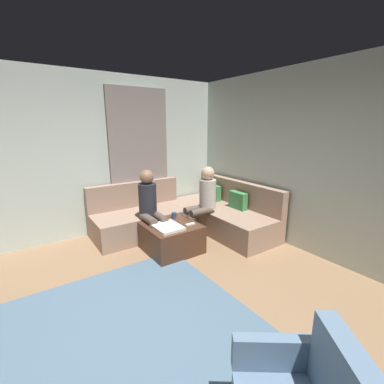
{
  "coord_description": "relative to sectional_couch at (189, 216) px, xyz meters",
  "views": [
    {
      "loc": [
        1.66,
        -0.62,
        1.87
      ],
      "look_at": [
        -1.63,
        1.63,
        0.85
      ],
      "focal_mm": 24.7,
      "sensor_mm": 36.0,
      "label": 1
    }
  ],
  "objects": [
    {
      "name": "ground_plane",
      "position": [
        2.08,
        -1.88,
        -0.33
      ],
      "size": [
        6.0,
        6.0,
        0.1
      ],
      "primitive_type": "cube",
      "color": "#8C6B4C"
    },
    {
      "name": "wall_back",
      "position": [
        2.08,
        1.06,
        1.07
      ],
      "size": [
        6.0,
        0.12,
        2.7
      ],
      "primitive_type": "cube",
      "color": "silver",
      "rests_on": "ground_plane"
    },
    {
      "name": "wall_left",
      "position": [
        -0.86,
        -1.88,
        1.07
      ],
      "size": [
        0.12,
        6.0,
        2.7
      ],
      "primitive_type": "cube",
      "color": "silver",
      "rests_on": "ground_plane"
    },
    {
      "name": "curtain_panel",
      "position": [
        -0.76,
        -0.58,
        0.97
      ],
      "size": [
        0.06,
        1.1,
        2.5
      ],
      "primitive_type": "cube",
      "color": "gray",
      "rests_on": "ground_plane"
    },
    {
      "name": "area_rug",
      "position": [
        1.88,
        -1.78,
        -0.27
      ],
      "size": [
        2.6,
        2.2,
        0.01
      ],
      "primitive_type": "cube",
      "color": "slate",
      "rests_on": "ground_plane"
    },
    {
      "name": "sectional_couch",
      "position": [
        0.0,
        0.0,
        0.0
      ],
      "size": [
        2.1,
        2.55,
        0.87
      ],
      "color": "#9E7F6B",
      "rests_on": "ground_plane"
    },
    {
      "name": "ottoman",
      "position": [
        0.51,
        -0.66,
        -0.07
      ],
      "size": [
        0.76,
        0.76,
        0.42
      ],
      "primitive_type": "cube",
      "color": "#4C2D1E",
      "rests_on": "ground_plane"
    },
    {
      "name": "folded_blanket",
      "position": [
        0.61,
        -0.78,
        0.16
      ],
      "size": [
        0.44,
        0.36,
        0.04
      ],
      "primitive_type": "cube",
      "color": "white",
      "rests_on": "ottoman"
    },
    {
      "name": "coffee_mug",
      "position": [
        0.29,
        -0.48,
        0.19
      ],
      "size": [
        0.08,
        0.08,
        0.1
      ],
      "primitive_type": "cylinder",
      "color": "#334C72",
      "rests_on": "ottoman"
    },
    {
      "name": "game_remote",
      "position": [
        0.69,
        -0.44,
        0.15
      ],
      "size": [
        0.05,
        0.15,
        0.02
      ],
      "primitive_type": "cube",
      "color": "white",
      "rests_on": "ottoman"
    },
    {
      "name": "person_on_couch_back",
      "position": [
        0.33,
        0.06,
        0.38
      ],
      "size": [
        0.3,
        0.6,
        1.2
      ],
      "rotation": [
        0.0,
        0.0,
        3.14
      ],
      "color": "brown",
      "rests_on": "ground_plane"
    },
    {
      "name": "person_on_couch_side",
      "position": [
        0.15,
        -0.82,
        0.38
      ],
      "size": [
        0.6,
        0.3,
        1.2
      ],
      "rotation": [
        0.0,
        0.0,
        -1.57
      ],
      "color": "brown",
      "rests_on": "ground_plane"
    }
  ]
}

